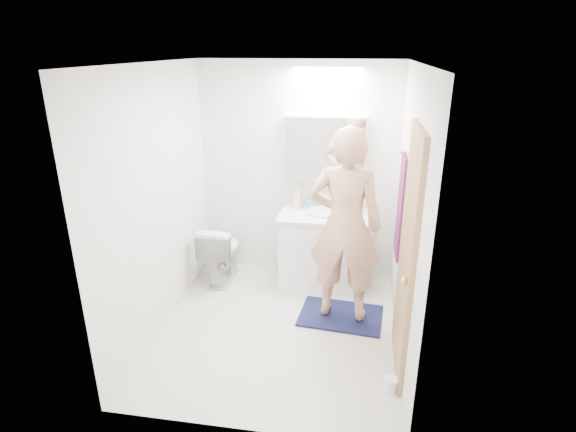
% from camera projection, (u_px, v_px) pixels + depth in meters
% --- Properties ---
extents(floor, '(2.50, 2.50, 0.00)m').
position_uv_depth(floor, '(279.00, 327.00, 4.33)').
color(floor, silver).
rests_on(floor, ground).
extents(ceiling, '(2.50, 2.50, 0.00)m').
position_uv_depth(ceiling, '(276.00, 63.00, 3.48)').
color(ceiling, white).
rests_on(ceiling, floor).
extents(wall_back, '(2.50, 0.00, 2.50)m').
position_uv_depth(wall_back, '(298.00, 172.00, 5.06)').
color(wall_back, white).
rests_on(wall_back, floor).
extents(wall_front, '(2.50, 0.00, 2.50)m').
position_uv_depth(wall_front, '(240.00, 278.00, 2.75)').
color(wall_front, white).
rests_on(wall_front, floor).
extents(wall_left, '(0.00, 2.50, 2.50)m').
position_uv_depth(wall_left, '(158.00, 203.00, 4.07)').
color(wall_left, white).
rests_on(wall_left, floor).
extents(wall_right, '(0.00, 2.50, 2.50)m').
position_uv_depth(wall_right, '(408.00, 217.00, 3.74)').
color(wall_right, white).
rests_on(wall_right, floor).
extents(vanity_cabinet, '(0.90, 0.55, 0.78)m').
position_uv_depth(vanity_cabinet, '(322.00, 250.00, 5.04)').
color(vanity_cabinet, white).
rests_on(vanity_cabinet, floor).
extents(countertop, '(0.95, 0.58, 0.04)m').
position_uv_depth(countertop, '(323.00, 216.00, 4.89)').
color(countertop, silver).
rests_on(countertop, vanity_cabinet).
extents(sink_basin, '(0.36, 0.36, 0.03)m').
position_uv_depth(sink_basin, '(324.00, 212.00, 4.91)').
color(sink_basin, silver).
rests_on(sink_basin, countertop).
extents(faucet, '(0.02, 0.02, 0.16)m').
position_uv_depth(faucet, '(325.00, 201.00, 5.06)').
color(faucet, silver).
rests_on(faucet, countertop).
extents(medicine_cabinet, '(0.88, 0.14, 0.70)m').
position_uv_depth(medicine_cabinet, '(325.00, 148.00, 4.84)').
color(medicine_cabinet, white).
rests_on(medicine_cabinet, wall_back).
extents(mirror_panel, '(0.84, 0.01, 0.66)m').
position_uv_depth(mirror_panel, '(324.00, 149.00, 4.77)').
color(mirror_panel, silver).
rests_on(mirror_panel, medicine_cabinet).
extents(toilet, '(0.40, 0.68, 0.68)m').
position_uv_depth(toilet, '(222.00, 252.00, 5.12)').
color(toilet, white).
rests_on(toilet, floor).
extents(bath_rug, '(0.85, 0.62, 0.02)m').
position_uv_depth(bath_rug, '(341.00, 316.00, 4.50)').
color(bath_rug, '#171440').
rests_on(bath_rug, floor).
extents(person, '(0.71, 0.50, 1.85)m').
position_uv_depth(person, '(345.00, 226.00, 4.16)').
color(person, tan).
rests_on(person, bath_rug).
extents(door, '(0.04, 0.80, 2.00)m').
position_uv_depth(door, '(407.00, 257.00, 3.49)').
color(door, '#AD8056').
rests_on(door, wall_right).
extents(door_knob, '(0.06, 0.06, 0.06)m').
position_uv_depth(door_knob, '(404.00, 281.00, 3.24)').
color(door_knob, gold).
rests_on(door_knob, door).
extents(towel, '(0.02, 0.42, 1.00)m').
position_uv_depth(towel, '(400.00, 206.00, 4.29)').
color(towel, '#17123B').
rests_on(towel, wall_right).
extents(towel_hook, '(0.07, 0.02, 0.02)m').
position_uv_depth(towel_hook, '(404.00, 152.00, 4.11)').
color(towel_hook, silver).
rests_on(towel_hook, wall_right).
extents(soap_bottle_a, '(0.12, 0.12, 0.24)m').
position_uv_depth(soap_bottle_a, '(297.00, 198.00, 5.03)').
color(soap_bottle_a, beige).
rests_on(soap_bottle_a, countertop).
extents(soap_bottle_b, '(0.08, 0.08, 0.16)m').
position_uv_depth(soap_bottle_b, '(311.00, 201.00, 5.05)').
color(soap_bottle_b, '#5893BD').
rests_on(soap_bottle_b, countertop).
extents(toothbrush_cup, '(0.13, 0.13, 0.10)m').
position_uv_depth(toothbrush_cup, '(349.00, 207.00, 4.98)').
color(toothbrush_cup, '#3F62BF').
rests_on(toothbrush_cup, countertop).
extents(toilet_paper_roll, '(0.11, 0.11, 0.10)m').
position_uv_depth(toilet_paper_roll, '(391.00, 384.00, 3.54)').
color(toilet_paper_roll, white).
rests_on(toilet_paper_roll, floor).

